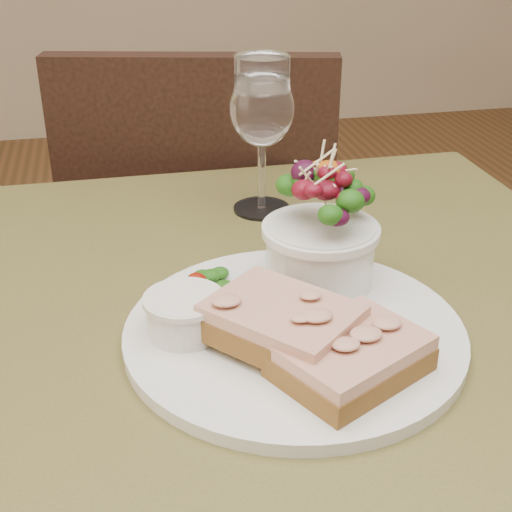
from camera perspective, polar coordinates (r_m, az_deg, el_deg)
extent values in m
cube|color=#4A4620|center=(0.67, -0.10, -6.73)|extent=(0.80, 0.80, 0.04)
cylinder|color=black|center=(1.25, 12.18, -10.37)|extent=(0.05, 0.05, 0.71)
cube|color=black|center=(1.37, -3.72, -1.30)|extent=(0.51, 0.51, 0.04)
cube|color=black|center=(1.10, -4.81, 4.21)|extent=(0.42, 0.14, 0.45)
cube|color=black|center=(1.49, -3.46, -8.91)|extent=(0.43, 0.43, 0.45)
cylinder|color=white|center=(0.64, 3.07, -6.13)|extent=(0.30, 0.30, 0.01)
cube|color=#523515|center=(0.58, 7.55, -8.44)|extent=(0.14, 0.13, 0.02)
cube|color=beige|center=(0.57, 7.65, -7.13)|extent=(0.14, 0.13, 0.01)
cube|color=#523515|center=(0.60, 2.09, -5.82)|extent=(0.15, 0.15, 0.02)
cube|color=beige|center=(0.59, 2.12, -4.48)|extent=(0.14, 0.15, 0.01)
cylinder|color=white|center=(0.62, -5.74, -4.67)|extent=(0.07, 0.07, 0.04)
cylinder|color=brown|center=(0.61, -5.81, -3.48)|extent=(0.06, 0.06, 0.01)
cylinder|color=white|center=(0.69, 5.12, 0.20)|extent=(0.10, 0.10, 0.06)
ellipsoid|color=#113509|center=(0.67, 5.32, 4.49)|extent=(0.09, 0.09, 0.06)
ellipsoid|color=#113509|center=(0.69, -3.66, -2.07)|extent=(0.04, 0.04, 0.01)
sphere|color=maroon|center=(0.68, -4.79, -2.24)|extent=(0.02, 0.02, 0.02)
cylinder|color=white|center=(0.89, 0.46, 3.83)|extent=(0.07, 0.07, 0.00)
cylinder|color=white|center=(0.87, 0.47, 6.67)|extent=(0.01, 0.01, 0.09)
ellipsoid|color=white|center=(0.84, 0.49, 11.75)|extent=(0.08, 0.08, 0.09)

